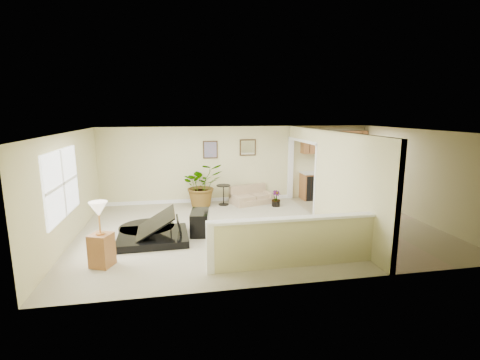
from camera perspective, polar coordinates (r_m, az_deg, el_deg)
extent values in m
plane|color=#BBB191|center=(9.08, 3.21, -7.92)|extent=(9.00, 9.00, 0.00)
cube|color=beige|center=(11.65, -0.20, 2.66)|extent=(9.00, 0.04, 2.50)
cube|color=beige|center=(5.97, 10.17, -5.68)|extent=(9.00, 0.04, 2.50)
cube|color=beige|center=(8.86, -26.28, -1.18)|extent=(0.04, 6.00, 2.50)
cube|color=beige|center=(10.74, 27.31, 0.70)|extent=(0.04, 6.00, 2.50)
cube|color=white|center=(8.60, 3.39, 8.03)|extent=(9.00, 6.00, 0.04)
cube|color=#9D856A|center=(10.26, 20.68, -6.37)|extent=(2.70, 6.00, 0.01)
cube|color=beige|center=(8.29, 17.50, -1.30)|extent=(0.12, 3.60, 2.50)
cube|color=beige|center=(10.85, 10.46, 7.43)|extent=(0.12, 2.35, 0.40)
cube|color=beige|center=(6.89, 9.07, -10.15)|extent=(3.30, 0.12, 0.95)
cube|color=white|center=(6.73, 9.20, -6.25)|extent=(3.40, 0.22, 0.05)
cube|color=white|center=(6.54, -4.94, -10.99)|extent=(0.14, 0.14, 1.00)
cube|color=white|center=(8.35, -27.20, -0.54)|extent=(0.05, 2.15, 1.45)
cube|color=#3D2A16|center=(11.43, -4.89, 4.98)|extent=(0.48, 0.03, 0.58)
cube|color=#945E79|center=(11.41, -4.88, 4.97)|extent=(0.40, 0.01, 0.50)
cube|color=#3D2A16|center=(11.62, 1.28, 5.36)|extent=(0.55, 0.03, 0.55)
cube|color=silver|center=(11.60, 1.30, 5.35)|extent=(0.46, 0.01, 0.46)
cube|color=#9A6232|center=(12.52, 15.09, -0.85)|extent=(2.30, 0.60, 0.90)
cube|color=beige|center=(12.44, 15.19, 1.27)|extent=(2.36, 0.65, 0.04)
cube|color=black|center=(12.20, 11.70, -1.10)|extent=(0.60, 0.60, 0.84)
cube|color=#9A6232|center=(12.42, 15.19, 6.05)|extent=(2.30, 0.35, 0.75)
cube|color=black|center=(8.25, -14.31, -4.11)|extent=(1.63, 1.42, 0.33)
cylinder|color=black|center=(8.84, -15.12, -3.14)|extent=(1.36, 1.36, 0.33)
cube|color=white|center=(8.24, -7.74, -4.19)|extent=(0.28, 1.10, 0.02)
cube|color=black|center=(8.29, -15.11, -1.97)|extent=(1.29, 1.30, 0.74)
cube|color=black|center=(8.70, -6.61, -6.91)|extent=(0.54, 0.89, 0.56)
cube|color=tan|center=(11.45, 1.95, -2.93)|extent=(1.49, 1.12, 0.37)
cube|color=tan|center=(11.64, 1.66, -0.79)|extent=(1.31, 0.57, 0.39)
cube|color=tan|center=(11.28, -0.93, -1.80)|extent=(0.38, 0.76, 0.14)
cube|color=tan|center=(11.53, 4.78, -1.56)|extent=(0.38, 0.76, 0.14)
cylinder|color=black|center=(11.31, -2.71, -4.01)|extent=(0.32, 0.32, 0.03)
cylinder|color=black|center=(11.23, -2.72, -2.48)|extent=(0.03, 0.03, 0.63)
cylinder|color=black|center=(11.16, -2.74, -0.91)|extent=(0.45, 0.45, 0.03)
cylinder|color=black|center=(11.19, -6.18, -3.57)|extent=(0.40, 0.40, 0.28)
imported|color=#1B4F17|center=(11.06, -6.24, -0.78)|extent=(1.46, 1.34, 1.39)
cylinder|color=black|center=(11.17, 5.92, -3.84)|extent=(0.26, 0.26, 0.19)
imported|color=#1B4F17|center=(11.13, 5.93, -3.03)|extent=(0.35, 0.35, 0.51)
cube|color=#9A6232|center=(7.37, -21.75, -10.64)|extent=(0.50, 0.50, 0.65)
cylinder|color=#D48E46|center=(7.26, -21.94, -8.16)|extent=(0.17, 0.17, 0.02)
cylinder|color=#D48E46|center=(7.19, -22.06, -6.52)|extent=(0.03, 0.03, 0.43)
cone|color=#F7E5CA|center=(7.12, -22.22, -4.43)|extent=(0.35, 0.35, 0.28)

